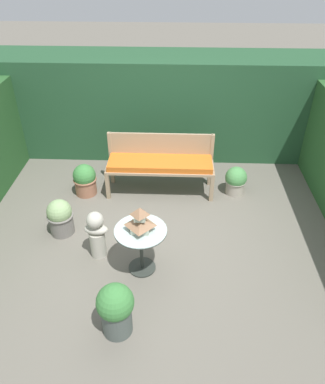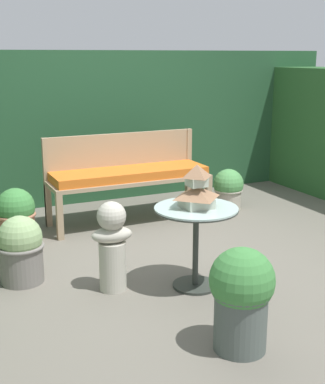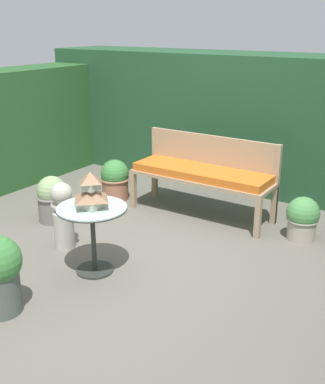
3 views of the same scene
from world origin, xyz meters
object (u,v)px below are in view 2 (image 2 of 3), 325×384
Objects in this scene: potted_plant_bench_left at (228,189)px; potted_plant_table_near at (241,296)px; garden_bench at (130,177)px; pagoda_birdhouse at (197,189)px; patio_table at (196,225)px; garden_bust at (112,244)px; potted_plant_hedge_corner at (16,215)px; potted_plant_path_edge at (21,249)px.

potted_plant_table_near is (-1.55, -2.64, 0.11)m from potted_plant_bench_left.
pagoda_birdhouse is at bearing -94.98° from garden_bench.
garden_bust reaches higher than patio_table.
potted_plant_bench_left is 0.72× the size of potted_plant_table_near.
pagoda_birdhouse is 0.70× the size of potted_plant_bench_left.
garden_bust reaches higher than garden_bench.
potted_plant_hedge_corner reaches higher than potted_plant_bench_left.
patio_table reaches higher than potted_plant_hedge_corner.
patio_table is 0.94m from potted_plant_table_near.
patio_table reaches higher than potted_plant_path_edge.
garden_bench is at bearing 69.33° from garden_bust.
garden_bust reaches higher than potted_plant_hedge_corner.
potted_plant_hedge_corner is 2.68m from potted_plant_table_near.
pagoda_birdhouse is 0.61× the size of potted_plant_path_edge.
potted_plant_hedge_corner is (-0.46, 1.40, -0.10)m from garden_bust.
garden_bust is 2.48m from potted_plant_bench_left.
pagoda_birdhouse reaches higher than potted_plant_bench_left.
pagoda_birdhouse is at bearing -28.69° from potted_plant_path_edge.
garden_bust is 1.29× the size of potted_plant_path_edge.
potted_plant_hedge_corner is 2.42m from potted_plant_bench_left.
pagoda_birdhouse is 0.63× the size of potted_plant_hedge_corner.
potted_plant_hedge_corner is at bearing -177.32° from potted_plant_bench_left.
pagoda_birdhouse reaches higher than potted_plant_path_edge.
garden_bust is 1.33× the size of potted_plant_hedge_corner.
potted_plant_table_near is at bearing -71.04° from potted_plant_hedge_corner.
potted_plant_path_edge is (-1.19, 0.65, -0.50)m from pagoda_birdhouse.
garden_bench is 1.69m from garden_bust.
patio_table is at bearing -28.69° from potted_plant_path_edge.
garden_bench is 3.15× the size of potted_plant_path_edge.
patio_table is at bearing 78.62° from potted_plant_table_near.
patio_table is at bearing -14.96° from garden_bust.
potted_plant_hedge_corner is at bearing 108.96° from potted_plant_table_near.
potted_plant_hedge_corner is 0.81× the size of potted_plant_table_near.
garden_bust is 1.48m from potted_plant_hedge_corner.
patio_table is at bearing -57.05° from potted_plant_hedge_corner.
potted_plant_path_edge reaches higher than potted_plant_hedge_corner.
garden_bench is at bearing 85.02° from patio_table.
potted_plant_hedge_corner is (-1.20, -0.11, -0.23)m from garden_bench.
garden_bench is 2.66m from potted_plant_table_near.
potted_plant_table_near is at bearing -101.38° from patio_table.
potted_plant_bench_left is 0.87× the size of potted_plant_path_edge.
patio_table is at bearing -128.22° from potted_plant_bench_left.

